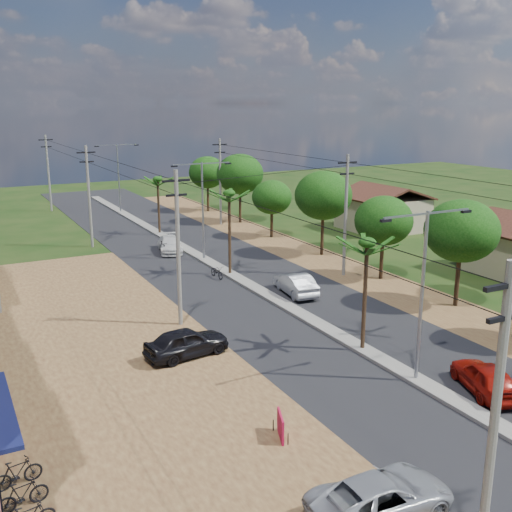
{
  "coord_description": "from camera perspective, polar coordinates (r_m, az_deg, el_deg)",
  "views": [
    {
      "loc": [
        -18.45,
        -19.01,
        12.5
      ],
      "look_at": [
        -1.04,
        13.87,
        3.0
      ],
      "focal_mm": 42.0,
      "sensor_mm": 36.0,
      "label": 1
    }
  ],
  "objects": [
    {
      "name": "utility_pole_e_b",
      "position": [
        44.26,
        8.54,
        4.09
      ],
      "size": [
        1.6,
        0.24,
        9.0
      ],
      "color": "#605E56",
      "rests_on": "ground"
    },
    {
      "name": "palm_median_near",
      "position": [
        30.3,
        10.53,
        0.79
      ],
      "size": [
        2.0,
        2.0,
        6.15
      ],
      "color": "black",
      "rests_on": "ground"
    },
    {
      "name": "utility_pole_w_d",
      "position": [
        75.29,
        -19.17,
        7.64
      ],
      "size": [
        1.6,
        0.24,
        9.0
      ],
      "color": "#605E56",
      "rests_on": "ground"
    },
    {
      "name": "tree_east_g",
      "position": [
        64.04,
        -1.54,
        7.81
      ],
      "size": [
        5.0,
        5.0,
        7.38
      ],
      "color": "black",
      "rests_on": "ground"
    },
    {
      "name": "dirt_shoulder_east",
      "position": [
        45.15,
        10.09,
        -1.96
      ],
      "size": [
        5.0,
        90.0,
        0.03
      ],
      "primitive_type": "cube",
      "color": "#4E2E1A",
      "rests_on": "ground"
    },
    {
      "name": "utility_pole_w_c",
      "position": [
        54.78,
        -15.63,
        5.67
      ],
      "size": [
        1.6,
        0.24,
        9.0
      ],
      "color": "#605E56",
      "rests_on": "ground"
    },
    {
      "name": "utility_pole_w_a",
      "position": [
        16.5,
        21.72,
        -14.77
      ],
      "size": [
        1.6,
        0.24,
        9.0
      ],
      "color": "#605E56",
      "rests_on": "ground"
    },
    {
      "name": "ground",
      "position": [
        29.29,
        14.96,
        -11.46
      ],
      "size": [
        160.0,
        160.0,
        0.0
      ],
      "primitive_type": "plane",
      "color": "black",
      "rests_on": "ground"
    },
    {
      "name": "tree_east_c",
      "position": [
        39.08,
        18.99,
        2.27
      ],
      "size": [
        4.6,
        4.6,
        6.83
      ],
      "color": "black",
      "rests_on": "ground"
    },
    {
      "name": "palm_median_mid",
      "position": [
        43.65,
        -2.57,
        5.61
      ],
      "size": [
        2.0,
        2.0,
        6.55
      ],
      "color": "black",
      "rests_on": "ground"
    },
    {
      "name": "moto_rider_west_a",
      "position": [
        44.07,
        -3.74,
        -1.55
      ],
      "size": [
        0.72,
        1.8,
        0.93
      ],
      "primitive_type": "imported",
      "rotation": [
        0.0,
        0.0,
        0.06
      ],
      "color": "black",
      "rests_on": "ground"
    },
    {
      "name": "tree_east_e",
      "position": [
        50.23,
        6.44,
        5.75
      ],
      "size": [
        4.8,
        4.8,
        7.14
      ],
      "color": "black",
      "rests_on": "ground"
    },
    {
      "name": "streetlight_far",
      "position": [
        71.85,
        -12.97,
        7.8
      ],
      "size": [
        5.1,
        0.18,
        8.0
      ],
      "color": "gray",
      "rests_on": "ground"
    },
    {
      "name": "dirt_lot_west",
      "position": [
        29.95,
        -19.04,
        -11.14
      ],
      "size": [
        18.0,
        46.0,
        0.04
      ],
      "primitive_type": "cube",
      "color": "#4E2E1A",
      "rests_on": "ground"
    },
    {
      "name": "car_parked_silver",
      "position": [
        20.33,
        11.84,
        -21.61
      ],
      "size": [
        4.84,
        2.32,
        1.33
      ],
      "primitive_type": "imported",
      "rotation": [
        0.0,
        0.0,
        1.55
      ],
      "color": "#95989C",
      "rests_on": "ground"
    },
    {
      "name": "car_parked_dark",
      "position": [
        30.8,
        -6.62,
        -8.22
      ],
      "size": [
        4.55,
        2.3,
        1.49
      ],
      "primitive_type": "imported",
      "rotation": [
        0.0,
        0.0,
        1.7
      ],
      "color": "black",
      "rests_on": "ground"
    },
    {
      "name": "utility_pole_e_c",
      "position": [
        63.11,
        -3.42,
        7.25
      ],
      "size": [
        1.6,
        0.24,
        9.0
      ],
      "color": "#605E56",
      "rests_on": "ground"
    },
    {
      "name": "median",
      "position": [
        43.17,
        -1.34,
        -2.38
      ],
      "size": [
        1.0,
        90.0,
        0.18
      ],
      "primitive_type": "cube",
      "color": "#605E56",
      "rests_on": "ground"
    },
    {
      "name": "streetlight_near",
      "position": [
        27.59,
        15.6,
        -2.46
      ],
      "size": [
        5.1,
        0.18,
        8.0
      ],
      "color": "gray",
      "rests_on": "ground"
    },
    {
      "name": "car_red_near",
      "position": [
        28.86,
        20.98,
        -10.81
      ],
      "size": [
        2.99,
        4.45,
        1.41
      ],
      "primitive_type": "imported",
      "rotation": [
        0.0,
        0.0,
        2.79
      ],
      "color": "maroon",
      "rests_on": "ground"
    },
    {
      "name": "palm_median_far",
      "position": [
        58.47,
        -9.35,
        7.02
      ],
      "size": [
        2.0,
        2.0,
        5.85
      ],
      "color": "black",
      "rests_on": "ground"
    },
    {
      "name": "utility_pole_w_b",
      "position": [
        33.95,
        -7.43,
        1.02
      ],
      "size": [
        1.6,
        0.24,
        9.0
      ],
      "color": "#605E56",
      "rests_on": "ground"
    },
    {
      "name": "roadside_sign",
      "position": [
        23.82,
        2.35,
        -15.92
      ],
      "size": [
        0.52,
        1.18,
        1.03
      ],
      "rotation": [
        0.0,
        0.0,
        -0.37
      ],
      "color": "maroon",
      "rests_on": "ground"
    },
    {
      "name": "tree_east_f",
      "position": [
        56.93,
        1.52,
        5.62
      ],
      "size": [
        3.8,
        3.8,
        5.52
      ],
      "color": "black",
      "rests_on": "ground"
    },
    {
      "name": "car_silver_mid",
      "position": [
        40.29,
        3.79,
        -2.7
      ],
      "size": [
        2.11,
        4.56,
        1.45
      ],
      "primitive_type": "imported",
      "rotation": [
        0.0,
        0.0,
        3.01
      ],
      "color": "#95989C",
      "rests_on": "ground"
    },
    {
      "name": "road",
      "position": [
        40.65,
        0.55,
        -3.55
      ],
      "size": [
        12.0,
        110.0,
        0.04
      ],
      "primitive_type": "cube",
      "color": "black",
      "rests_on": "ground"
    },
    {
      "name": "moto_rider_west_b",
      "position": [
        51.27,
        -8.86,
        0.69
      ],
      "size": [
        0.59,
        1.89,
        1.13
      ],
      "primitive_type": "imported",
      "rotation": [
        0.0,
        0.0,
        -0.03
      ],
      "color": "black",
      "rests_on": "ground"
    },
    {
      "name": "tree_east_h",
      "position": [
        71.2,
        -4.65,
        7.94
      ],
      "size": [
        4.4,
        4.4,
        6.52
      ],
      "color": "black",
      "rests_on": "ground"
    },
    {
      "name": "tree_east_d",
      "position": [
        43.95,
        12.06,
        3.3
      ],
      "size": [
        4.2,
        4.2,
        6.13
      ],
      "color": "black",
      "rests_on": "ground"
    },
    {
      "name": "car_white_far",
      "position": [
        52.19,
        -8.2,
        1.06
      ],
      "size": [
        2.91,
        4.86,
        1.32
      ],
      "primitive_type": "imported",
      "rotation": [
        0.0,
        0.0,
        -0.25
      ],
      "color": "#B9B9B5",
      "rests_on": "ground"
    },
    {
      "name": "streetlight_mid",
      "position": [
        48.34,
        -5.11,
        5.08
      ],
      "size": [
        5.1,
        0.18,
        8.0
      ],
      "color": "gray",
      "rests_on": "ground"
    },
    {
      "name": "house_east_far",
      "position": [
        62.19,
        11.98,
        4.66
      ],
      "size": [
        7.6,
        7.5,
        4.6
      ],
      "color": "tan",
      "rests_on": "ground"
    }
  ]
}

